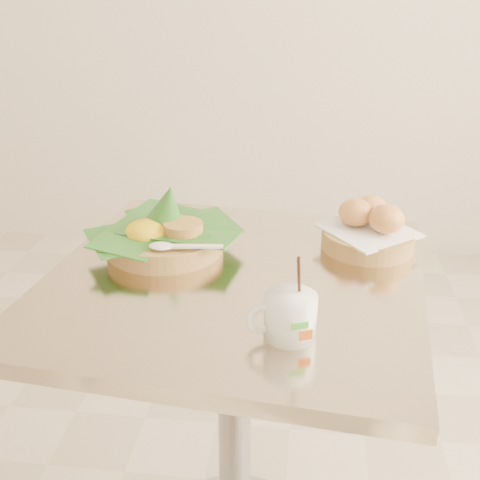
# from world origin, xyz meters

# --- Properties ---
(cafe_table) EXTENTS (0.77, 0.77, 0.75)m
(cafe_table) POSITION_xyz_m (0.11, 0.01, 0.53)
(cafe_table) COLOR gray
(cafe_table) RESTS_ON floor
(rice_basket) EXTENTS (0.30, 0.30, 0.15)m
(rice_basket) POSITION_xyz_m (-0.04, 0.11, 0.79)
(rice_basket) COLOR tan
(rice_basket) RESTS_ON cafe_table
(bread_basket) EXTENTS (0.23, 0.23, 0.10)m
(bread_basket) POSITION_xyz_m (0.37, 0.17, 0.79)
(bread_basket) COLOR tan
(bread_basket) RESTS_ON cafe_table
(coffee_mug) EXTENTS (0.11, 0.09, 0.14)m
(coffee_mug) POSITION_xyz_m (0.23, -0.19, 0.79)
(coffee_mug) COLOR white
(coffee_mug) RESTS_ON cafe_table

